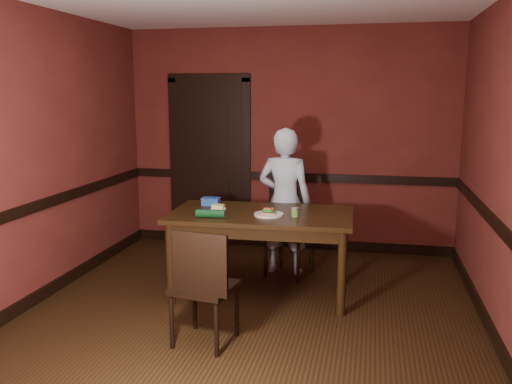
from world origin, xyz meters
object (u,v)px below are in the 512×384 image
at_px(dining_table, 261,253).
at_px(chair_near, 204,285).
at_px(person, 285,201).
at_px(sandwich_plate, 269,213).
at_px(cheese_saucer, 218,207).
at_px(chair_far, 289,233).
at_px(sauce_jar, 295,212).
at_px(food_tub, 211,201).

height_order(dining_table, chair_near, chair_near).
bearing_deg(dining_table, person, 78.42).
height_order(sandwich_plate, cheese_saucer, sandwich_plate).
xyz_separation_m(chair_near, sandwich_plate, (0.31, 1.02, 0.36)).
xyz_separation_m(chair_far, sandwich_plate, (-0.09, -0.69, 0.36)).
bearing_deg(person, dining_table, 84.96).
distance_m(chair_far, sauce_jar, 0.80).
height_order(person, food_tub, person).
height_order(chair_near, person, person).
height_order(dining_table, person, person).
distance_m(sandwich_plate, sauce_jar, 0.25).
relative_size(dining_table, person, 1.10).
height_order(chair_far, cheese_saucer, chair_far).
xyz_separation_m(chair_far, food_tub, (-0.75, -0.36, 0.38)).
distance_m(sandwich_plate, cheese_saucer, 0.55).
distance_m(sandwich_plate, food_tub, 0.74).
bearing_deg(sandwich_plate, chair_far, 82.37).
bearing_deg(person, chair_far, 129.57).
distance_m(dining_table, cheese_saucer, 0.61).
bearing_deg(chair_far, person, 141.06).
bearing_deg(sauce_jar, food_tub, 159.73).
bearing_deg(sandwich_plate, dining_table, 131.29).
height_order(dining_table, sauce_jar, sauce_jar).
distance_m(dining_table, sandwich_plate, 0.44).
relative_size(chair_far, chair_near, 1.00).
distance_m(person, sandwich_plate, 0.79).
bearing_deg(sauce_jar, sandwich_plate, 179.34).
relative_size(person, sandwich_plate, 5.75).
bearing_deg(dining_table, cheese_saucer, 171.86).
bearing_deg(chair_near, sandwich_plate, -97.69).
distance_m(sauce_jar, cheese_saucer, 0.79).
distance_m(sauce_jar, food_tub, 0.96).
bearing_deg(food_tub, chair_near, -76.99).
bearing_deg(chair_far, sauce_jar, -61.47).
xyz_separation_m(sauce_jar, cheese_saucer, (-0.78, 0.16, -0.02)).
height_order(sandwich_plate, sauce_jar, sauce_jar).
height_order(chair_far, person, person).
bearing_deg(chair_far, sandwich_plate, -81.59).
relative_size(sandwich_plate, sauce_jar, 3.27).
xyz_separation_m(sandwich_plate, food_tub, (-0.66, 0.33, 0.02)).
distance_m(chair_near, sandwich_plate, 1.12).
distance_m(chair_far, food_tub, 0.91).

